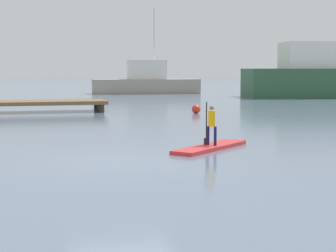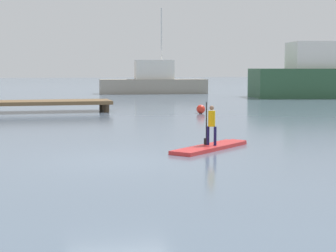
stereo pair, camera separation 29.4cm
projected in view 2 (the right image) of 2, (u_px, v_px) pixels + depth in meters
ground_plane at (121, 162)px, 13.88m from camera, size 240.00×240.00×0.00m
paddleboard_near at (211, 147)px, 16.03m from camera, size 2.76×2.53×0.10m
paddler_child_solo at (211, 123)px, 15.97m from camera, size 0.30×0.32×1.17m
motor_boat_small_navy at (153, 82)px, 50.46m from camera, size 9.28×3.52×7.25m
floating_dock at (28, 103)px, 29.17m from camera, size 8.19×2.29×0.57m
mooring_buoy_mid at (201, 109)px, 28.43m from camera, size 0.42×0.42×0.42m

